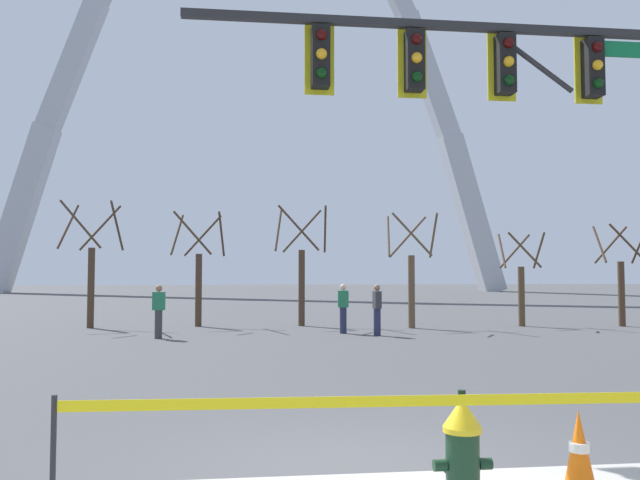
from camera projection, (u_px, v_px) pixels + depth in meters
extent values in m
plane|color=#474749|center=(365.00, 471.00, 6.11)|extent=(240.00, 240.00, 0.00)
cylinder|color=#14331E|center=(463.00, 473.00, 4.91)|extent=(0.26, 0.26, 0.62)
cylinder|color=gold|center=(462.00, 429.00, 4.93)|extent=(0.30, 0.30, 0.04)
cone|color=gold|center=(462.00, 412.00, 4.93)|extent=(0.30, 0.30, 0.22)
cylinder|color=black|center=(462.00, 394.00, 4.94)|extent=(0.06, 0.06, 0.06)
cylinder|color=#14331E|center=(440.00, 465.00, 4.89)|extent=(0.10, 0.09, 0.09)
cylinder|color=#14331E|center=(485.00, 464.00, 4.93)|extent=(0.10, 0.09, 0.09)
cylinder|color=#14331E|center=(454.00, 469.00, 5.10)|extent=(0.13, 0.14, 0.13)
cylinder|color=black|center=(451.00, 466.00, 5.18)|extent=(0.15, 0.03, 0.15)
cylinder|color=#232326|center=(53.00, 471.00, 4.43)|extent=(0.04, 0.04, 1.04)
cube|color=yellow|center=(464.00, 400.00, 4.68)|extent=(5.85, 0.24, 0.08)
cone|color=orange|center=(579.00, 451.00, 5.44)|extent=(0.28, 0.28, 0.70)
cylinder|color=white|center=(579.00, 447.00, 5.44)|extent=(0.17, 0.17, 0.08)
cube|color=#232326|center=(440.00, 25.00, 9.49)|extent=(7.60, 0.12, 0.12)
cylinder|color=#232326|center=(538.00, 66.00, 9.64)|extent=(1.11, 0.08, 0.81)
cube|color=black|center=(593.00, 68.00, 9.74)|extent=(0.26, 0.24, 0.90)
cube|color=gold|center=(588.00, 71.00, 9.88)|extent=(0.44, 0.03, 1.04)
sphere|color=#360606|center=(597.00, 47.00, 9.63)|extent=(0.16, 0.16, 0.16)
sphere|color=orange|center=(598.00, 65.00, 9.61)|extent=(0.16, 0.16, 0.16)
sphere|color=black|center=(598.00, 83.00, 9.60)|extent=(0.16, 0.16, 0.16)
cube|color=black|center=(505.00, 64.00, 9.58)|extent=(0.26, 0.24, 0.90)
cube|color=gold|center=(501.00, 67.00, 9.72)|extent=(0.44, 0.03, 1.04)
sphere|color=#360606|center=(508.00, 43.00, 9.47)|extent=(0.16, 0.16, 0.16)
sphere|color=orange|center=(509.00, 61.00, 9.45)|extent=(0.16, 0.16, 0.16)
sphere|color=black|center=(509.00, 80.00, 9.44)|extent=(0.16, 0.16, 0.16)
cube|color=black|center=(414.00, 61.00, 9.42)|extent=(0.26, 0.24, 0.90)
cube|color=gold|center=(412.00, 64.00, 9.55)|extent=(0.44, 0.03, 1.04)
sphere|color=#360606|center=(417.00, 39.00, 9.30)|extent=(0.16, 0.16, 0.16)
sphere|color=orange|center=(417.00, 58.00, 9.29)|extent=(0.16, 0.16, 0.16)
sphere|color=black|center=(417.00, 77.00, 9.27)|extent=(0.16, 0.16, 0.16)
cube|color=black|center=(320.00, 57.00, 9.25)|extent=(0.26, 0.24, 0.90)
cube|color=gold|center=(319.00, 60.00, 9.39)|extent=(0.44, 0.03, 1.04)
sphere|color=#360606|center=(322.00, 35.00, 9.14)|extent=(0.16, 0.16, 0.16)
sphere|color=orange|center=(322.00, 54.00, 9.12)|extent=(0.16, 0.16, 0.16)
sphere|color=black|center=(322.00, 73.00, 9.11)|extent=(0.16, 0.16, 0.16)
cube|color=#0F6638|center=(630.00, 50.00, 9.81)|extent=(0.90, 0.04, 0.24)
cube|color=#B2B5BC|center=(21.00, 209.00, 68.30)|extent=(7.42, 2.48, 18.62)
cube|color=#B2B5BC|center=(73.00, 64.00, 69.77)|extent=(7.13, 2.22, 15.11)
cube|color=#B2B5BC|center=(428.00, 77.00, 74.46)|extent=(7.13, 2.22, 15.11)
cube|color=#B2B5BC|center=(471.00, 215.00, 74.16)|extent=(7.42, 2.48, 18.62)
cylinder|color=#473323|center=(91.00, 288.00, 22.74)|extent=(0.24, 0.24, 2.86)
cylinder|color=#473323|center=(68.00, 226.00, 22.93)|extent=(0.38, 1.53, 1.71)
cylinder|color=#473323|center=(117.00, 226.00, 22.88)|extent=(0.23, 1.55, 1.71)
cylinder|color=#473323|center=(100.00, 228.00, 23.75)|extent=(1.55, 0.23, 1.71)
cylinder|color=#473323|center=(80.00, 224.00, 21.98)|extent=(1.53, 0.41, 1.71)
cylinder|color=#473323|center=(199.00, 290.00, 23.43)|extent=(0.24, 0.24, 2.67)
cylinder|color=#473323|center=(177.00, 234.00, 23.61)|extent=(0.36, 1.43, 1.59)
cylinder|color=#473323|center=(222.00, 234.00, 23.56)|extent=(0.22, 1.45, 1.59)
cylinder|color=#473323|center=(203.00, 236.00, 24.38)|extent=(1.45, 0.22, 1.59)
cylinder|color=#473323|center=(192.00, 233.00, 22.72)|extent=(1.43, 0.39, 1.59)
cylinder|color=#473323|center=(302.00, 288.00, 23.70)|extent=(0.24, 0.24, 2.82)
cylinder|color=#473323|center=(278.00, 230.00, 23.88)|extent=(0.38, 1.51, 1.68)
cylinder|color=#473323|center=(325.00, 230.00, 23.83)|extent=(0.23, 1.53, 1.68)
cylinder|color=#473323|center=(302.00, 231.00, 24.69)|extent=(1.53, 0.23, 1.68)
cylinder|color=#473323|center=(299.00, 228.00, 22.94)|extent=(1.51, 0.41, 1.68)
cylinder|color=brown|center=(412.00, 292.00, 22.68)|extent=(0.24, 0.24, 2.59)
cylinder|color=brown|center=(388.00, 236.00, 22.86)|extent=(0.35, 1.39, 1.55)
cylinder|color=brown|center=(433.00, 236.00, 22.81)|extent=(0.22, 1.41, 1.55)
cylinder|color=brown|center=(408.00, 237.00, 23.60)|extent=(1.41, 0.22, 1.55)
cylinder|color=brown|center=(412.00, 234.00, 21.99)|extent=(1.39, 0.38, 1.55)
cylinder|color=brown|center=(521.00, 296.00, 23.53)|extent=(0.24, 0.24, 2.20)
cylinder|color=brown|center=(502.00, 251.00, 23.68)|extent=(0.31, 1.19, 1.32)
cylinder|color=brown|center=(539.00, 251.00, 23.64)|extent=(0.20, 1.20, 1.32)
cylinder|color=brown|center=(515.00, 251.00, 24.31)|extent=(1.20, 0.20, 1.32)
cylinder|color=brown|center=(525.00, 250.00, 22.95)|extent=(1.19, 0.34, 1.32)
cylinder|color=#473323|center=(621.00, 294.00, 23.47)|extent=(0.24, 0.24, 2.38)
cylinder|color=#473323|center=(600.00, 244.00, 23.63)|extent=(0.33, 1.29, 1.43)
cylinder|color=#473323|center=(640.00, 244.00, 23.58)|extent=(0.21, 1.30, 1.43)
cylinder|color=#473323|center=(611.00, 245.00, 24.31)|extent=(1.30, 0.21, 1.43)
cylinder|color=#473323|center=(628.00, 243.00, 22.83)|extent=(1.29, 0.36, 1.43)
cylinder|color=#38383D|center=(158.00, 324.00, 18.92)|extent=(0.22, 0.22, 0.84)
cube|color=#23754C|center=(159.00, 301.00, 18.96)|extent=(0.37, 0.26, 0.54)
sphere|color=#936B4C|center=(159.00, 288.00, 18.98)|extent=(0.20, 0.20, 0.20)
cylinder|color=#232847|center=(377.00, 322.00, 19.83)|extent=(0.22, 0.22, 0.84)
cube|color=#333338|center=(377.00, 300.00, 19.86)|extent=(0.23, 0.36, 0.54)
sphere|color=#936B4C|center=(377.00, 288.00, 19.88)|extent=(0.20, 0.20, 0.20)
cylinder|color=#232847|center=(343.00, 320.00, 20.59)|extent=(0.22, 0.22, 0.84)
cube|color=#23754C|center=(343.00, 299.00, 20.63)|extent=(0.36, 0.23, 0.54)
sphere|color=beige|center=(343.00, 287.00, 20.65)|extent=(0.20, 0.20, 0.20)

